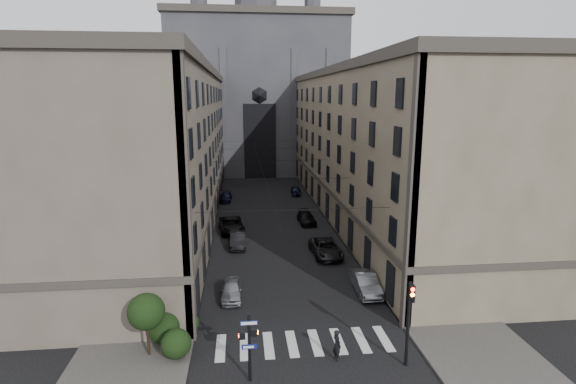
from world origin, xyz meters
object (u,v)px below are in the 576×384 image
object	(u,v)px
pedestrian_signal_left	(249,343)
car_right_midnear	(326,248)
car_left_near	(232,290)
car_right_near	(366,283)
traffic_light_right	(409,314)
car_left_far	(226,197)
gothic_tower	(257,84)
car_left_midnear	(238,240)
car_left_midfar	(232,225)
car_right_far	(296,191)
pedestrian	(337,345)
car_right_midfar	(306,218)

from	to	relation	value
pedestrian_signal_left	car_right_midnear	world-z (taller)	pedestrian_signal_left
car_left_near	car_right_near	size ratio (longest dim) A/B	0.86
traffic_light_right	car_left_far	bearing A→B (deg)	105.09
pedestrian_signal_left	car_left_far	xyz separation A→B (m)	(-2.58, 43.79, -1.68)
gothic_tower	traffic_light_right	world-z (taller)	gothic_tower
car_left_midnear	car_left_midfar	size ratio (longest dim) A/B	0.80
car_left_midfar	car_left_far	xyz separation A→B (m)	(-1.16, 15.55, -0.15)
gothic_tower	car_right_far	xyz separation A→B (m)	(4.93, -26.41, -17.15)
car_right_near	pedestrian	size ratio (longest dim) A/B	2.49
car_right_far	car_left_midfar	bearing A→B (deg)	-115.18
car_left_midnear	car_right_midfar	world-z (taller)	car_left_midnear
pedestrian_signal_left	car_right_midfar	world-z (taller)	pedestrian_signal_left
car_left_near	pedestrian	world-z (taller)	pedestrian
traffic_light_right	pedestrian	distance (m)	4.67
car_right_far	car_left_near	bearing A→B (deg)	-102.24
car_left_midfar	car_right_midfar	size ratio (longest dim) A/B	1.22
car_left_midnear	car_left_near	bearing A→B (deg)	-92.25
car_right_near	car_left_far	bearing A→B (deg)	110.30
traffic_light_right	car_right_near	world-z (taller)	traffic_light_right
pedestrian	car_left_midnear	bearing A→B (deg)	-1.82
gothic_tower	car_left_midnear	size ratio (longest dim) A/B	12.70
car_left_far	car_left_midnear	bearing A→B (deg)	-82.29
pedestrian_signal_left	car_left_midfar	distance (m)	28.32
car_left_midnear	car_right_midnear	bearing A→B (deg)	-22.97
car_left_midnear	pedestrian	size ratio (longest dim) A/B	2.40
gothic_tower	car_left_midnear	bearing A→B (deg)	-94.73
pedestrian	car_right_near	bearing A→B (deg)	-42.88
car_left_midnear	pedestrian	world-z (taller)	pedestrian
car_left_near	car_right_near	bearing A→B (deg)	-0.85
gothic_tower	traffic_light_right	size ratio (longest dim) A/B	11.15
car_left_near	car_left_midfar	xyz separation A→B (m)	(-0.26, 17.67, 0.10)
traffic_light_right	car_left_midnear	world-z (taller)	traffic_light_right
gothic_tower	car_left_far	bearing A→B (deg)	-101.61
car_right_midfar	car_right_far	xyz separation A→B (m)	(0.73, 16.34, -0.03)
pedestrian	car_right_far	bearing A→B (deg)	-21.42
traffic_light_right	car_left_near	xyz separation A→B (m)	(-10.27, 10.15, -2.60)
car_right_midnear	pedestrian	distance (m)	17.79
car_left_far	car_right_near	world-z (taller)	car_right_near
car_right_far	gothic_tower	bearing A→B (deg)	103.09
car_right_midfar	car_right_near	bearing A→B (deg)	-87.36
gothic_tower	car_left_midnear	xyz separation A→B (m)	(-4.20, -50.73, -17.05)
gothic_tower	pedestrian_signal_left	world-z (taller)	gothic_tower
pedestrian_signal_left	car_right_far	bearing A→B (deg)	79.82
car_right_near	pedestrian	xyz separation A→B (m)	(-4.28, -8.95, 0.17)
car_left_midfar	car_right_midfar	xyz separation A→B (m)	(9.13, 2.46, -0.11)
car_right_midnear	traffic_light_right	bearing A→B (deg)	-88.67
pedestrian_signal_left	car_right_midfar	bearing A→B (deg)	75.90
car_right_midnear	car_left_midnear	bearing A→B (deg)	154.74
car_left_near	car_left_midnear	size ratio (longest dim) A/B	0.89
gothic_tower	pedestrian_signal_left	bearing A→B (deg)	-92.74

